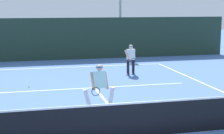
% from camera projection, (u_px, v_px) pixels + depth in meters
% --- Properties ---
extents(court_line_baseline_far, '(10.31, 0.10, 0.01)m').
position_uv_depth(court_line_baseline_far, '(78.00, 67.00, 21.22)').
color(court_line_baseline_far, white).
rests_on(court_line_baseline_far, ground_plane).
extents(court_line_service, '(8.41, 0.10, 0.01)m').
position_uv_depth(court_line_service, '(95.00, 88.00, 15.84)').
color(court_line_service, white).
rests_on(court_line_service, ground_plane).
extents(court_line_centre, '(0.10, 6.40, 0.01)m').
position_uv_depth(court_line_centre, '(110.00, 106.00, 12.96)').
color(court_line_centre, white).
rests_on(court_line_centre, ground_plane).
extents(tennis_net, '(11.30, 0.09, 1.09)m').
position_uv_depth(tennis_net, '(136.00, 119.00, 9.81)').
color(tennis_net, '#1E4723').
rests_on(tennis_net, ground_plane).
extents(player_near, '(1.15, 0.84, 1.66)m').
position_uv_depth(player_near, '(99.00, 86.00, 12.13)').
color(player_near, silver).
rests_on(player_near, ground_plane).
extents(player_far, '(0.65, 0.90, 1.60)m').
position_uv_depth(player_far, '(131.00, 58.00, 18.70)').
color(player_far, black).
rests_on(player_far, ground_plane).
extents(tennis_ball, '(0.07, 0.07, 0.07)m').
position_uv_depth(tennis_ball, '(29.00, 87.00, 15.92)').
color(tennis_ball, '#D1E033').
rests_on(tennis_ball, ground_plane).
extents(back_fence_windscreen, '(22.43, 0.12, 2.82)m').
position_uv_depth(back_fence_windscreen, '(71.00, 39.00, 23.97)').
color(back_fence_windscreen, '#203528').
rests_on(back_fence_windscreen, ground_plane).
extents(light_pole, '(0.55, 0.44, 6.44)m').
position_uv_depth(light_pole, '(120.00, 0.00, 26.30)').
color(light_pole, '#9EA39E').
rests_on(light_pole, ground_plane).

